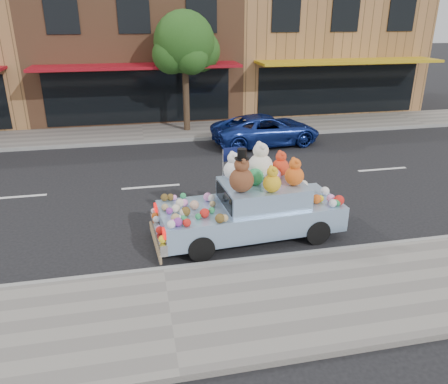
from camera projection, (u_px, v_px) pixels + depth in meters
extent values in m
plane|color=black|center=(151.00, 187.00, 13.69)|extent=(120.00, 120.00, 0.00)
cube|color=gray|center=(171.00, 315.00, 7.79)|extent=(60.00, 3.00, 0.12)
cube|color=gray|center=(143.00, 133.00, 19.55)|extent=(60.00, 3.00, 0.12)
cube|color=gray|center=(164.00, 270.00, 9.15)|extent=(60.00, 0.12, 0.13)
cube|color=gray|center=(144.00, 142.00, 18.19)|extent=(60.00, 0.12, 0.13)
cube|color=#8F5B3C|center=(134.00, 44.00, 23.21)|extent=(10.00, 8.00, 7.00)
cube|color=black|center=(140.00, 97.00, 20.38)|extent=(8.50, 0.06, 2.40)
cube|color=maroon|center=(138.00, 66.00, 19.01)|extent=(9.00, 1.80, 0.12)
cube|color=black|center=(61.00, 14.00, 18.43)|extent=(1.40, 0.06, 1.60)
cube|color=black|center=(134.00, 14.00, 19.01)|extent=(1.40, 0.06, 1.60)
cube|color=black|center=(202.00, 14.00, 19.58)|extent=(1.40, 0.06, 1.60)
cube|color=#A77446|center=(311.00, 42.00, 25.12)|extent=(10.00, 8.00, 7.00)
cube|color=black|center=(338.00, 90.00, 22.29)|extent=(8.50, 0.06, 2.40)
cube|color=gold|center=(349.00, 61.00, 20.92)|extent=(9.00, 1.80, 0.12)
cube|color=black|center=(286.00, 14.00, 20.34)|extent=(1.40, 0.06, 1.60)
cube|color=black|center=(346.00, 14.00, 20.91)|extent=(1.40, 0.06, 1.60)
cube|color=black|center=(402.00, 14.00, 21.49)|extent=(1.40, 0.06, 1.60)
cylinder|color=#38281C|center=(186.00, 97.00, 19.35)|extent=(0.28, 0.28, 3.20)
sphere|color=#214614|center=(184.00, 42.00, 18.46)|extent=(2.60, 2.60, 2.60)
sphere|color=#214614|center=(200.00, 51.00, 19.02)|extent=(1.80, 1.80, 1.80)
sphere|color=#214614|center=(171.00, 55.00, 18.36)|extent=(1.60, 1.60, 1.60)
sphere|color=#214614|center=(191.00, 58.00, 18.19)|extent=(1.40, 1.40, 1.40)
sphere|color=#214614|center=(176.00, 48.00, 19.06)|extent=(1.60, 1.60, 1.60)
imported|color=navy|center=(266.00, 130.00, 17.88)|extent=(4.64, 2.53, 1.23)
cylinder|color=black|center=(317.00, 232.00, 10.25)|extent=(0.61, 0.24, 0.60)
cylinder|color=black|center=(290.00, 206.00, 11.63)|extent=(0.61, 0.24, 0.60)
cylinder|color=black|center=(201.00, 248.00, 9.54)|extent=(0.61, 0.24, 0.60)
cylinder|color=black|center=(187.00, 218.00, 10.93)|extent=(0.61, 0.24, 0.60)
cube|color=#95B6DE|center=(250.00, 215.00, 10.49)|extent=(4.41, 1.99, 0.60)
cube|color=#95B6DE|center=(263.00, 193.00, 10.36)|extent=(2.00, 1.62, 0.50)
cube|color=silver|center=(158.00, 233.00, 9.99)|extent=(0.28, 1.79, 0.26)
cube|color=red|center=(164.00, 233.00, 9.28)|extent=(0.08, 0.28, 0.16)
cube|color=red|center=(156.00, 208.00, 10.49)|extent=(0.08, 0.28, 0.16)
cube|color=black|center=(224.00, 197.00, 10.12)|extent=(0.13, 1.30, 0.40)
sphere|color=brown|center=(241.00, 180.00, 9.68)|extent=(0.55, 0.55, 0.55)
sphere|color=brown|center=(242.00, 165.00, 9.55)|extent=(0.34, 0.34, 0.34)
sphere|color=brown|center=(243.00, 162.00, 9.39)|extent=(0.13, 0.13, 0.13)
sphere|color=brown|center=(240.00, 158.00, 9.61)|extent=(0.13, 0.13, 0.13)
cylinder|color=black|center=(242.00, 158.00, 9.49)|extent=(0.33, 0.33, 0.02)
cylinder|color=black|center=(242.00, 154.00, 9.45)|extent=(0.21, 0.21, 0.22)
sphere|color=#F1E4C0|center=(260.00, 166.00, 10.47)|extent=(0.61, 0.61, 0.61)
sphere|color=#F1E4C0|center=(261.00, 151.00, 10.32)|extent=(0.38, 0.38, 0.38)
sphere|color=#F1E4C0|center=(263.00, 147.00, 10.16)|extent=(0.14, 0.14, 0.14)
sphere|color=#F1E4C0|center=(259.00, 144.00, 10.39)|extent=(0.14, 0.14, 0.14)
sphere|color=#DC5214|center=(294.00, 176.00, 10.07)|extent=(0.45, 0.45, 0.45)
sphere|color=#DC5214|center=(295.00, 164.00, 9.96)|extent=(0.28, 0.28, 0.28)
sphere|color=#DC5214|center=(297.00, 162.00, 9.84)|extent=(0.11, 0.11, 0.11)
sphere|color=#DC5214|center=(294.00, 159.00, 10.02)|extent=(0.11, 0.11, 0.11)
sphere|color=red|center=(281.00, 167.00, 10.69)|extent=(0.42, 0.42, 0.42)
sphere|color=red|center=(281.00, 157.00, 10.59)|extent=(0.26, 0.26, 0.26)
sphere|color=red|center=(283.00, 154.00, 10.47)|extent=(0.10, 0.10, 0.10)
sphere|color=red|center=(280.00, 152.00, 10.64)|extent=(0.10, 0.10, 0.10)
sphere|color=white|center=(233.00, 170.00, 10.42)|extent=(0.47, 0.47, 0.47)
sphere|color=white|center=(233.00, 158.00, 10.31)|extent=(0.29, 0.29, 0.29)
sphere|color=white|center=(234.00, 156.00, 10.18)|extent=(0.11, 0.11, 0.11)
sphere|color=white|center=(232.00, 153.00, 10.37)|extent=(0.11, 0.11, 0.11)
sphere|color=gold|center=(272.00, 183.00, 9.70)|extent=(0.41, 0.41, 0.41)
sphere|color=gold|center=(273.00, 172.00, 9.59)|extent=(0.26, 0.26, 0.26)
sphere|color=gold|center=(274.00, 170.00, 9.48)|extent=(0.10, 0.10, 0.10)
sphere|color=gold|center=(271.00, 167.00, 9.64)|extent=(0.10, 0.10, 0.10)
sphere|color=#248648|center=(255.00, 177.00, 10.14)|extent=(0.40, 0.40, 0.40)
sphere|color=pink|center=(274.00, 175.00, 10.33)|extent=(0.32, 0.32, 0.32)
sphere|color=beige|center=(180.00, 203.00, 10.18)|extent=(0.21, 0.21, 0.21)
sphere|color=#248648|center=(183.00, 196.00, 10.66)|extent=(0.15, 0.15, 0.15)
sphere|color=pink|center=(208.00, 197.00, 10.53)|extent=(0.20, 0.20, 0.20)
sphere|color=brown|center=(165.00, 197.00, 10.52)|extent=(0.18, 0.18, 0.18)
sphere|color=silver|center=(171.00, 224.00, 9.18)|extent=(0.18, 0.18, 0.18)
sphere|color=#7D2E8D|center=(178.00, 222.00, 9.27)|extent=(0.20, 0.20, 0.20)
sphere|color=#9D8456|center=(224.00, 218.00, 9.48)|extent=(0.17, 0.17, 0.17)
sphere|color=brown|center=(171.00, 197.00, 10.55)|extent=(0.17, 0.17, 0.17)
sphere|color=pink|center=(222.00, 218.00, 9.52)|extent=(0.14, 0.14, 0.14)
sphere|color=#9D8456|center=(176.00, 218.00, 9.44)|extent=(0.21, 0.21, 0.21)
sphere|color=#248648|center=(183.00, 219.00, 9.45)|extent=(0.15, 0.15, 0.15)
sphere|color=pink|center=(184.00, 203.00, 10.22)|extent=(0.19, 0.19, 0.19)
sphere|color=beige|center=(176.00, 209.00, 9.90)|extent=(0.20, 0.20, 0.20)
sphere|color=#9D8456|center=(213.00, 204.00, 10.20)|extent=(0.15, 0.15, 0.15)
sphere|color=red|center=(206.00, 212.00, 9.78)|extent=(0.15, 0.15, 0.15)
sphere|color=brown|center=(186.00, 211.00, 9.73)|extent=(0.22, 0.22, 0.22)
sphere|color=#248648|center=(212.00, 210.00, 9.87)|extent=(0.15, 0.15, 0.15)
sphere|color=#7D2E8D|center=(169.00, 211.00, 9.84)|extent=(0.15, 0.15, 0.15)
sphere|color=pink|center=(172.00, 223.00, 9.26)|extent=(0.16, 0.16, 0.16)
sphere|color=red|center=(205.00, 213.00, 9.66)|extent=(0.22, 0.22, 0.22)
sphere|color=pink|center=(174.00, 198.00, 10.58)|extent=(0.13, 0.13, 0.13)
sphere|color=brown|center=(220.00, 218.00, 9.42)|extent=(0.21, 0.21, 0.21)
sphere|color=#248648|center=(198.00, 216.00, 9.60)|extent=(0.14, 0.14, 0.14)
sphere|color=red|center=(187.00, 223.00, 9.26)|extent=(0.18, 0.18, 0.18)
sphere|color=silver|center=(178.00, 218.00, 9.46)|extent=(0.17, 0.17, 0.17)
sphere|color=silver|center=(211.00, 198.00, 10.48)|extent=(0.18, 0.18, 0.18)
sphere|color=#9D8456|center=(165.00, 207.00, 10.01)|extent=(0.17, 0.17, 0.17)
sphere|color=beige|center=(184.00, 212.00, 9.73)|extent=(0.19, 0.19, 0.19)
sphere|color=#D8A88C|center=(194.00, 205.00, 10.04)|extent=(0.22, 0.22, 0.22)
sphere|color=gold|center=(163.00, 239.00, 9.26)|extent=(0.17, 0.17, 0.17)
sphere|color=#CC4D13|center=(155.00, 216.00, 10.32)|extent=(0.17, 0.17, 0.17)
sphere|color=pink|center=(159.00, 228.00, 9.75)|extent=(0.14, 0.14, 0.14)
sphere|color=silver|center=(156.00, 219.00, 10.16)|extent=(0.16, 0.16, 0.16)
sphere|color=silver|center=(153.00, 211.00, 10.64)|extent=(0.12, 0.12, 0.12)
sphere|color=red|center=(160.00, 230.00, 9.65)|extent=(0.17, 0.17, 0.17)
sphere|color=#248648|center=(337.00, 202.00, 10.26)|extent=(0.19, 0.19, 0.19)
sphere|color=beige|center=(303.00, 185.00, 11.22)|extent=(0.24, 0.24, 0.24)
sphere|color=pink|center=(331.00, 198.00, 10.44)|extent=(0.20, 0.20, 0.20)
sphere|color=silver|center=(325.00, 191.00, 10.83)|extent=(0.22, 0.22, 0.22)
sphere|color=gold|center=(320.00, 199.00, 10.46)|extent=(0.17, 0.17, 0.17)
sphere|color=red|center=(339.00, 200.00, 10.28)|extent=(0.24, 0.24, 0.24)
sphere|color=silver|center=(333.00, 203.00, 10.19)|extent=(0.19, 0.19, 0.19)
sphere|color=#CC4D13|center=(317.00, 199.00, 10.38)|extent=(0.22, 0.22, 0.22)
cylinder|color=#997A54|center=(161.00, 261.00, 9.30)|extent=(0.06, 0.06, 0.17)
sphere|color=#997A54|center=(160.00, 257.00, 9.27)|extent=(0.07, 0.07, 0.07)
cylinder|color=#997A54|center=(160.00, 258.00, 9.40)|extent=(0.06, 0.06, 0.17)
sphere|color=#997A54|center=(160.00, 255.00, 9.36)|extent=(0.07, 0.07, 0.07)
cylinder|color=#997A54|center=(159.00, 256.00, 9.49)|extent=(0.06, 0.06, 0.17)
sphere|color=#997A54|center=(159.00, 252.00, 9.46)|extent=(0.07, 0.07, 0.07)
cylinder|color=#997A54|center=(159.00, 254.00, 9.59)|extent=(0.06, 0.06, 0.17)
sphere|color=#997A54|center=(158.00, 250.00, 9.55)|extent=(0.07, 0.07, 0.07)
cylinder|color=#997A54|center=(158.00, 251.00, 9.68)|extent=(0.06, 0.06, 0.17)
sphere|color=#997A54|center=(158.00, 247.00, 9.65)|extent=(0.07, 0.07, 0.07)
cylinder|color=#997A54|center=(157.00, 249.00, 9.78)|extent=(0.06, 0.06, 0.17)
sphere|color=#997A54|center=(157.00, 245.00, 9.74)|extent=(0.07, 0.07, 0.07)
cylinder|color=#997A54|center=(157.00, 247.00, 9.87)|extent=(0.06, 0.06, 0.17)
sphere|color=#997A54|center=(156.00, 243.00, 9.84)|extent=(0.07, 0.07, 0.07)
cylinder|color=#997A54|center=(156.00, 244.00, 9.97)|extent=(0.06, 0.06, 0.17)
sphere|color=#997A54|center=(156.00, 241.00, 9.93)|extent=(0.07, 0.07, 0.07)
cylinder|color=#997A54|center=(155.00, 242.00, 10.06)|extent=(0.06, 0.06, 0.17)
sphere|color=#997A54|center=(155.00, 239.00, 10.02)|extent=(0.07, 0.07, 0.07)
cylinder|color=#997A54|center=(155.00, 240.00, 10.16)|extent=(0.06, 0.06, 0.17)
sphere|color=#997A54|center=(155.00, 236.00, 10.12)|extent=(0.07, 0.07, 0.07)
cylinder|color=#997A54|center=(154.00, 238.00, 10.25)|extent=(0.06, 0.06, 0.17)
sphere|color=#997A54|center=(154.00, 234.00, 10.21)|extent=(0.07, 0.07, 0.07)
cylinder|color=#997A54|center=(154.00, 236.00, 10.34)|extent=(0.06, 0.06, 0.17)
sphere|color=#997A54|center=(153.00, 232.00, 10.31)|extent=(0.07, 0.07, 0.07)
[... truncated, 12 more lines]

